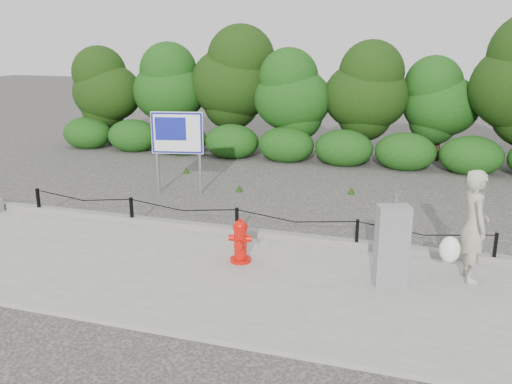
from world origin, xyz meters
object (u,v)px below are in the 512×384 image
Objects in this scene: utility_cabinet at (392,246)px; advertising_sign at (177,137)px; fire_hydrant at (240,241)px; pedestrian at (472,227)px.

utility_cabinet is 0.69× the size of advertising_sign.
pedestrian reaches higher than fire_hydrant.
advertising_sign reaches higher than fire_hydrant.
fire_hydrant is at bearing 81.99° from pedestrian.
pedestrian is 8.08m from advertising_sign.
advertising_sign reaches higher than pedestrian.
pedestrian reaches higher than utility_cabinet.
fire_hydrant is at bearing 156.77° from utility_cabinet.
advertising_sign is at bearing 124.46° from utility_cabinet.
pedestrian is at bearing -39.37° from advertising_sign.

